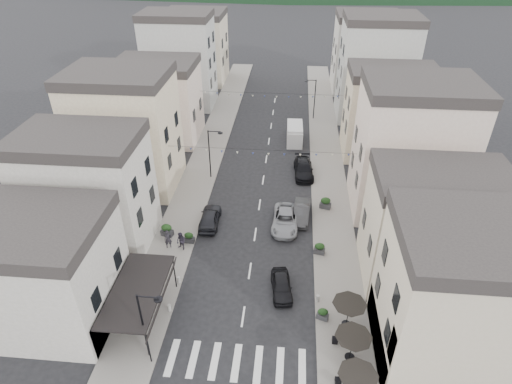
% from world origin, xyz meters
% --- Properties ---
extents(sidewalk_left, '(4.00, 76.00, 0.12)m').
position_xyz_m(sidewalk_left, '(-7.50, 32.00, 0.06)').
color(sidewalk_left, slate).
rests_on(sidewalk_left, ground).
extents(sidewalk_right, '(4.00, 76.00, 0.12)m').
position_xyz_m(sidewalk_right, '(7.50, 32.00, 0.06)').
color(sidewalk_right, slate).
rests_on(sidewalk_right, ground).
extents(boutique_building, '(12.00, 8.00, 8.00)m').
position_xyz_m(boutique_building, '(-15.50, 5.00, 4.00)').
color(boutique_building, '#ABA79C').
rests_on(boutique_building, ground).
extents(bistro_building, '(10.00, 8.00, 10.00)m').
position_xyz_m(bistro_building, '(14.50, 4.00, 5.00)').
color(bistro_building, beige).
rests_on(bistro_building, ground).
extents(boutique_awning, '(3.77, 7.50, 3.28)m').
position_xyz_m(boutique_awning, '(-7.25, 5.00, 3.11)').
color(boutique_awning, black).
rests_on(boutique_awning, ground).
extents(buildings_row_left, '(10.20, 54.16, 14.00)m').
position_xyz_m(buildings_row_left, '(-14.50, 37.75, 6.12)').
color(buildings_row_left, '#ABA79C').
rests_on(buildings_row_left, ground).
extents(buildings_row_right, '(10.20, 54.16, 14.50)m').
position_xyz_m(buildings_row_right, '(14.50, 36.59, 6.32)').
color(buildings_row_right, beige).
rests_on(buildings_row_right, ground).
extents(cafe_terrace, '(2.50, 8.10, 2.53)m').
position_xyz_m(cafe_terrace, '(7.70, 2.80, 2.36)').
color(cafe_terrace, black).
rests_on(cafe_terrace, ground).
extents(streetlamp_left_near, '(1.70, 0.56, 6.00)m').
position_xyz_m(streetlamp_left_near, '(-5.82, 2.00, 3.70)').
color(streetlamp_left_near, black).
rests_on(streetlamp_left_near, ground).
extents(streetlamp_left_far, '(1.70, 0.56, 6.00)m').
position_xyz_m(streetlamp_left_far, '(-5.82, 26.00, 3.70)').
color(streetlamp_left_far, black).
rests_on(streetlamp_left_far, ground).
extents(streetlamp_right_far, '(1.70, 0.56, 6.00)m').
position_xyz_m(streetlamp_right_far, '(5.82, 44.00, 3.70)').
color(streetlamp_right_far, black).
rests_on(streetlamp_right_far, ground).
extents(bollards, '(11.66, 10.26, 0.60)m').
position_xyz_m(bollards, '(0.00, 5.50, 0.42)').
color(bollards, gray).
rests_on(bollards, ground).
extents(bunting_near, '(19.00, 0.28, 0.62)m').
position_xyz_m(bunting_near, '(0.00, 22.00, 5.65)').
color(bunting_near, black).
rests_on(bunting_near, ground).
extents(bunting_far, '(19.00, 0.28, 0.62)m').
position_xyz_m(bunting_far, '(0.00, 38.00, 5.65)').
color(bunting_far, black).
rests_on(bunting_far, ground).
extents(parked_car_a, '(2.10, 4.09, 1.33)m').
position_xyz_m(parked_car_a, '(2.80, 8.85, 0.67)').
color(parked_car_a, black).
rests_on(parked_car_a, ground).
extents(parked_car_b, '(1.87, 4.57, 1.47)m').
position_xyz_m(parked_car_b, '(4.37, 19.04, 0.74)').
color(parked_car_b, '#2F2F31').
rests_on(parked_car_b, ground).
extents(parked_car_c, '(2.63, 5.47, 1.50)m').
position_xyz_m(parked_car_c, '(2.80, 17.58, 0.75)').
color(parked_car_c, gray).
rests_on(parked_car_c, ground).
extents(parked_car_d, '(2.52, 5.40, 1.52)m').
position_xyz_m(parked_car_d, '(4.60, 27.68, 0.76)').
color(parked_car_d, black).
rests_on(parked_car_d, ground).
extents(parked_car_e, '(1.95, 4.62, 1.56)m').
position_xyz_m(parked_car_e, '(-4.60, 17.27, 0.78)').
color(parked_car_e, black).
rests_on(parked_car_e, ground).
extents(delivery_van, '(2.15, 5.17, 2.45)m').
position_xyz_m(delivery_van, '(3.41, 36.34, 1.20)').
color(delivery_van, silver).
rests_on(delivery_van, ground).
extents(pedestrian_a, '(0.78, 0.65, 1.84)m').
position_xyz_m(pedestrian_a, '(-7.70, 13.32, 1.04)').
color(pedestrian_a, black).
rests_on(pedestrian_a, sidewalk_left).
extents(pedestrian_b, '(1.11, 1.04, 1.82)m').
position_xyz_m(pedestrian_b, '(-6.46, 13.15, 1.03)').
color(pedestrian_b, '#26222D').
rests_on(pedestrian_b, sidewalk_left).
extents(planter_la, '(1.26, 0.89, 1.27)m').
position_xyz_m(planter_la, '(-8.30, 14.99, 0.74)').
color(planter_la, '#29292B').
rests_on(planter_la, sidewalk_left).
extents(planter_lb, '(0.99, 0.60, 1.07)m').
position_xyz_m(planter_lb, '(-6.00, 14.20, 0.64)').
color(planter_lb, '#292A2C').
rests_on(planter_lb, sidewalk_left).
extents(planter_ra, '(1.00, 0.74, 1.00)m').
position_xyz_m(planter_ra, '(6.00, 6.29, 0.61)').
color(planter_ra, '#323235').
rests_on(planter_ra, sidewalk_right).
extents(planter_rb, '(1.09, 0.74, 1.12)m').
position_xyz_m(planter_rb, '(6.00, 13.72, 0.66)').
color(planter_rb, '#2E2E31').
rests_on(planter_rb, sidewalk_right).
extents(planter_rc, '(1.26, 0.90, 1.26)m').
position_xyz_m(planter_rc, '(6.85, 20.88, 0.73)').
color(planter_rc, '#2E2E31').
rests_on(planter_rc, sidewalk_right).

